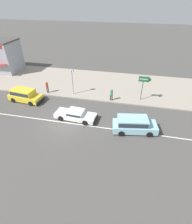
% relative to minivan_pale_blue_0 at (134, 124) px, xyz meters
% --- Properties ---
extents(ground_plane, '(160.00, 160.00, 0.00)m').
position_rel_minivan_pale_blue_0_xyz_m(ground_plane, '(-7.31, -0.20, -0.84)').
color(ground_plane, '#4C4947').
extents(lane_centre_stripe, '(50.40, 0.14, 0.01)m').
position_rel_minivan_pale_blue_0_xyz_m(lane_centre_stripe, '(-7.31, -0.20, -0.84)').
color(lane_centre_stripe, silver).
rests_on(lane_centre_stripe, ground).
extents(kerb_strip, '(68.00, 10.00, 0.15)m').
position_rel_minivan_pale_blue_0_xyz_m(kerb_strip, '(-7.31, 9.96, -0.77)').
color(kerb_strip, '#9E9384').
rests_on(kerb_strip, ground).
extents(minivan_pale_blue_0, '(4.69, 2.45, 1.56)m').
position_rel_minivan_pale_blue_0_xyz_m(minivan_pale_blue_0, '(0.00, 0.00, 0.00)').
color(minivan_pale_blue_0, '#93C6D6').
rests_on(minivan_pale_blue_0, ground).
extents(minivan_yellow_1, '(4.48, 2.23, 1.56)m').
position_rel_minivan_pale_blue_0_xyz_m(minivan_yellow_1, '(-13.88, 3.18, -0.00)').
color(minivan_yellow_1, yellow).
rests_on(minivan_yellow_1, ground).
extents(sedan_white_2, '(4.73, 2.03, 1.06)m').
position_rel_minivan_pale_blue_0_xyz_m(sedan_white_2, '(-6.27, 0.75, -0.31)').
color(sedan_white_2, white).
rests_on(sedan_white_2, ground).
extents(street_clock, '(0.56, 0.22, 3.51)m').
position_rel_minivan_pale_blue_0_xyz_m(street_clock, '(-8.31, 6.01, 1.84)').
color(street_clock, '#9E9EA3').
rests_on(street_clock, kerb_strip).
extents(arrow_signboard, '(1.50, 0.74, 3.23)m').
position_rel_minivan_pale_blue_0_xyz_m(arrow_signboard, '(1.24, 6.30, 2.01)').
color(arrow_signboard, '#4C4C51').
rests_on(arrow_signboard, kerb_strip).
extents(pedestrian_mid_kerb, '(0.34, 0.34, 1.57)m').
position_rel_minivan_pale_blue_0_xyz_m(pedestrian_mid_kerb, '(-3.00, 5.37, 0.22)').
color(pedestrian_mid_kerb, '#333338').
rests_on(pedestrian_mid_kerb, kerb_strip).
extents(pedestrian_by_shop, '(0.34, 0.34, 1.68)m').
position_rel_minivan_pale_blue_0_xyz_m(pedestrian_by_shop, '(-11.86, 5.59, 0.29)').
color(pedestrian_by_shop, '#4C4238').
rests_on(pedestrian_by_shop, kerb_strip).
extents(shopfront_corner_warung, '(5.54, 5.16, 5.20)m').
position_rel_minivan_pale_blue_0_xyz_m(shopfront_corner_warung, '(-22.91, 11.80, 1.91)').
color(shopfront_corner_warung, '#999EA8').
rests_on(shopfront_corner_warung, kerb_strip).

